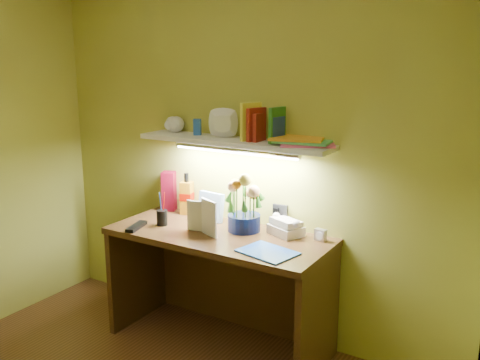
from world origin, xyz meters
name	(u,v)px	position (x,y,z in m)	size (l,w,h in m)	color
desk	(219,289)	(0.00, 1.20, 0.38)	(1.40, 0.60, 0.75)	#38250F
flower_bouquet	(244,203)	(0.11, 1.33, 0.93)	(0.23, 0.23, 0.36)	#08123E
telephone	(286,226)	(0.37, 1.39, 0.81)	(0.20, 0.15, 0.12)	beige
desk_clock	(321,235)	(0.59, 1.40, 0.79)	(0.07, 0.04, 0.07)	#BBBCC0
whisky_bottle	(187,194)	(-0.42, 1.44, 0.89)	(0.08, 0.08, 0.29)	#B8730F
whisky_box	(169,191)	(-0.58, 1.45, 0.89)	(0.09, 0.09, 0.28)	#620617
pen_cup	(162,212)	(-0.40, 1.15, 0.84)	(0.07, 0.07, 0.17)	black
art_card	(211,207)	(-0.19, 1.39, 0.85)	(0.19, 0.04, 0.19)	white
tv_remote	(136,226)	(-0.50, 1.01, 0.76)	(0.06, 0.20, 0.02)	black
blue_folder	(268,252)	(0.42, 1.06, 0.75)	(0.31, 0.22, 0.01)	blue
desk_book_a	(187,215)	(-0.21, 1.16, 0.85)	(0.15, 0.02, 0.20)	beige
desk_book_b	(202,214)	(-0.11, 1.17, 0.86)	(0.16, 0.02, 0.22)	white
wall_shelf	(238,136)	(0.03, 1.38, 1.33)	(1.32, 0.35, 0.26)	white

